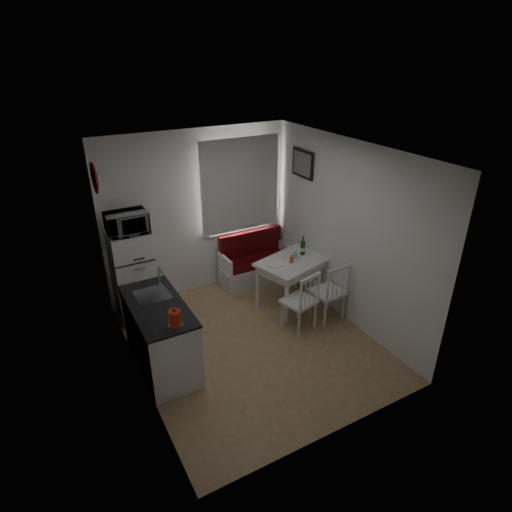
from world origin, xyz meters
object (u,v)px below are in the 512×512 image
(microwave, at_px, (127,223))
(kettle, at_px, (175,318))
(fridge, at_px, (134,276))
(chair_right, at_px, (332,287))
(wine_bottle, at_px, (303,246))
(dining_table, at_px, (292,266))
(chair_left, at_px, (303,297))
(kitchen_counter, at_px, (160,335))
(bench, at_px, (255,265))

(microwave, xyz_separation_m, kettle, (0.03, -1.73, -0.51))
(fridge, height_order, kettle, fridge)
(chair_right, relative_size, wine_bottle, 1.66)
(dining_table, bearing_deg, kettle, -171.67)
(dining_table, xyz_separation_m, chair_left, (-0.25, -0.66, -0.12))
(kitchen_counter, distance_m, dining_table, 2.25)
(dining_table, height_order, microwave, microwave)
(bench, height_order, fridge, fridge)
(bench, relative_size, chair_right, 2.43)
(kitchen_counter, xyz_separation_m, wine_bottle, (2.45, 0.51, 0.46))
(kitchen_counter, height_order, dining_table, kitchen_counter)
(bench, distance_m, chair_right, 1.67)
(dining_table, xyz_separation_m, kettle, (-2.15, -0.95, 0.33))
(fridge, distance_m, kettle, 1.81)
(fridge, distance_m, microwave, 0.83)
(kitchen_counter, xyz_separation_m, chair_left, (1.95, -0.25, 0.10))
(chair_right, xyz_separation_m, fridge, (-2.43, 1.50, 0.11))
(kitchen_counter, distance_m, microwave, 1.60)
(dining_table, distance_m, fridge, 2.33)
(dining_table, bearing_deg, fridge, 143.65)
(kitchen_counter, bearing_deg, dining_table, 10.59)
(chair_right, bearing_deg, wine_bottle, 85.81)
(kitchen_counter, bearing_deg, fridge, 89.10)
(kettle, bearing_deg, microwave, 90.99)
(dining_table, bearing_deg, bench, 82.53)
(kitchen_counter, xyz_separation_m, chair_right, (2.45, -0.25, 0.11))
(fridge, relative_size, microwave, 2.50)
(dining_table, bearing_deg, chair_left, -126.08)
(chair_right, relative_size, microwave, 0.91)
(kitchen_counter, height_order, fridge, fridge)
(wine_bottle, bearing_deg, bench, 114.40)
(kitchen_counter, bearing_deg, microwave, 89.06)
(chair_left, bearing_deg, dining_table, 54.72)
(chair_left, bearing_deg, kettle, 173.85)
(chair_right, bearing_deg, kitchen_counter, 169.90)
(bench, distance_m, wine_bottle, 1.12)
(bench, bearing_deg, wine_bottle, -65.60)
(chair_left, distance_m, wine_bottle, 0.98)
(bench, height_order, dining_table, bench)
(bench, relative_size, fridge, 0.88)
(kitchen_counter, relative_size, chair_right, 2.67)
(chair_left, relative_size, microwave, 0.94)
(fridge, bearing_deg, kettle, -89.03)
(chair_left, height_order, fridge, fridge)
(wine_bottle, bearing_deg, microwave, 164.30)
(kitchen_counter, relative_size, fridge, 0.97)
(dining_table, height_order, chair_left, chair_left)
(dining_table, distance_m, chair_left, 0.72)
(kitchen_counter, distance_m, fridge, 1.26)
(kettle, relative_size, wine_bottle, 0.73)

